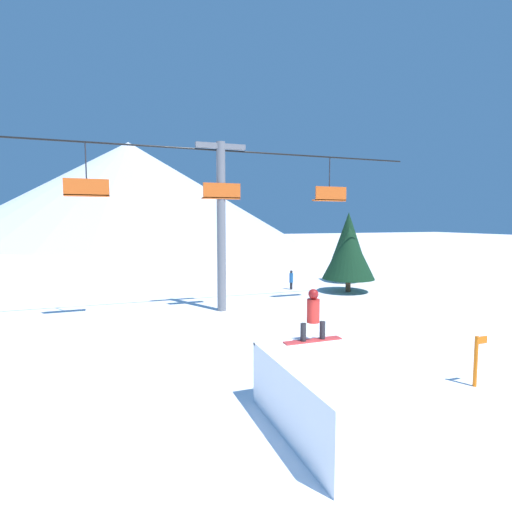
# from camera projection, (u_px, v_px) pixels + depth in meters

# --- Properties ---
(ground_plane) EXTENTS (220.00, 220.00, 0.00)m
(ground_plane) POSITION_uv_depth(u_px,v_px,m) (335.00, 430.00, 8.38)
(ground_plane) COLOR white
(mountain_ridge) EXTENTS (70.94, 70.94, 20.78)m
(mountain_ridge) POSITION_uv_depth(u_px,v_px,m) (130.00, 192.00, 84.85)
(mountain_ridge) COLOR silver
(mountain_ridge) RESTS_ON ground_plane
(snow_ramp) EXTENTS (2.34, 3.74, 1.46)m
(snow_ramp) POSITION_uv_depth(u_px,v_px,m) (336.00, 396.00, 8.35)
(snow_ramp) COLOR white
(snow_ramp) RESTS_ON ground_plane
(snowboarder) EXTENTS (1.50, 0.31, 1.28)m
(snowboarder) POSITION_uv_depth(u_px,v_px,m) (313.00, 315.00, 9.65)
(snowboarder) COLOR #B22D2D
(snowboarder) RESTS_ON snow_ramp
(chairlift) EXTENTS (20.77, 0.44, 8.07)m
(chairlift) POSITION_uv_depth(u_px,v_px,m) (221.00, 210.00, 19.00)
(chairlift) COLOR slate
(chairlift) RESTS_ON ground_plane
(pine_tree_near) EXTENTS (3.18, 3.18, 4.02)m
(pine_tree_near) POSITION_uv_depth(u_px,v_px,m) (349.00, 253.00, 24.37)
(pine_tree_near) COLOR #4C3823
(pine_tree_near) RESTS_ON ground_plane
(pine_tree_far) EXTENTS (2.63, 2.63, 4.96)m
(pine_tree_far) POSITION_uv_depth(u_px,v_px,m) (348.00, 240.00, 28.24)
(pine_tree_far) COLOR #4C3823
(pine_tree_far) RESTS_ON ground_plane
(trail_marker) EXTENTS (0.41, 0.10, 1.36)m
(trail_marker) POSITION_uv_depth(u_px,v_px,m) (476.00, 359.00, 10.53)
(trail_marker) COLOR orange
(trail_marker) RESTS_ON ground_plane
(distant_skier) EXTENTS (0.24, 0.24, 1.23)m
(distant_skier) POSITION_uv_depth(u_px,v_px,m) (291.00, 279.00, 25.32)
(distant_skier) COLOR black
(distant_skier) RESTS_ON ground_plane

